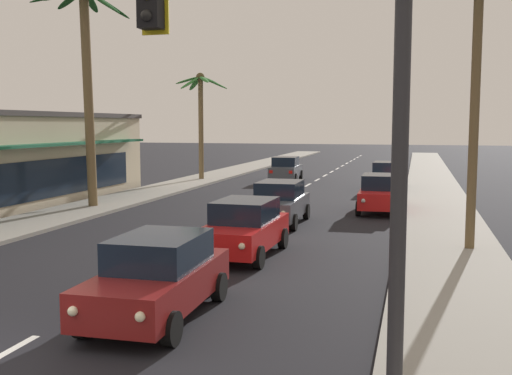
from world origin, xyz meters
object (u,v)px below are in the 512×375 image
(palm_left_second, at_px, (86,61))
(sedan_oncoming_far, at_px, (286,168))
(sedan_third_in_queue, at_px, (244,228))
(sedan_parked_mid_kerb, at_px, (380,193))
(palm_right_second, at_px, (477,8))
(traffic_signal_mast, at_px, (165,42))
(sedan_fifth_in_queue, at_px, (279,202))
(sedan_parked_nearest_kerb, at_px, (387,176))
(palm_left_third, at_px, (201,104))
(sedan_lead_at_stop_bar, at_px, (158,276))

(palm_left_second, bearing_deg, sedan_oncoming_far, 69.47)
(sedan_third_in_queue, bearing_deg, sedan_oncoming_far, 99.22)
(sedan_parked_mid_kerb, bearing_deg, palm_right_second, -68.58)
(traffic_signal_mast, xyz_separation_m, sedan_parked_mid_kerb, (1.98, 19.14, -4.24))
(sedan_fifth_in_queue, bearing_deg, sedan_parked_nearest_kerb, 75.44)
(sedan_third_in_queue, bearing_deg, palm_left_third, 113.27)
(sedan_fifth_in_queue, bearing_deg, sedan_oncoming_far, 101.35)
(sedan_parked_mid_kerb, distance_m, palm_left_second, 14.65)
(sedan_third_in_queue, height_order, palm_left_third, palm_left_third)
(sedan_parked_nearest_kerb, distance_m, palm_left_second, 18.50)
(sedan_fifth_in_queue, relative_size, palm_left_third, 0.60)
(sedan_oncoming_far, bearing_deg, sedan_lead_at_stop_bar, -82.79)
(sedan_third_in_queue, distance_m, palm_right_second, 9.49)
(sedan_parked_nearest_kerb, xyz_separation_m, palm_right_second, (3.27, -17.29, 6.50))
(sedan_parked_nearest_kerb, bearing_deg, palm_left_third, 168.35)
(palm_left_second, height_order, palm_left_third, palm_left_second)
(sedan_third_in_queue, height_order, palm_left_second, palm_left_second)
(sedan_oncoming_far, height_order, sedan_parked_mid_kerb, same)
(sedan_parked_nearest_kerb, bearing_deg, sedan_parked_mid_kerb, -89.11)
(sedan_oncoming_far, xyz_separation_m, palm_right_second, (10.37, -21.42, 6.50))
(sedan_parked_mid_kerb, distance_m, palm_left_third, 18.20)
(palm_left_third, height_order, palm_right_second, palm_right_second)
(sedan_oncoming_far, relative_size, palm_left_second, 0.44)
(palm_left_second, bearing_deg, sedan_parked_nearest_kerb, 41.94)
(sedan_lead_at_stop_bar, bearing_deg, sedan_parked_mid_kerb, 77.84)
(sedan_fifth_in_queue, distance_m, sedan_parked_nearest_kerb, 14.08)
(traffic_signal_mast, relative_size, sedan_lead_at_stop_bar, 2.38)
(traffic_signal_mast, xyz_separation_m, sedan_parked_nearest_kerb, (1.84, 28.47, -4.24))
(palm_left_third, bearing_deg, sedan_parked_nearest_kerb, -11.65)
(sedan_oncoming_far, bearing_deg, palm_left_second, -110.53)
(traffic_signal_mast, relative_size, sedan_oncoming_far, 2.36)
(sedan_lead_at_stop_bar, bearing_deg, traffic_signal_mast, -62.67)
(sedan_fifth_in_queue, height_order, palm_left_third, palm_left_third)
(sedan_parked_nearest_kerb, height_order, palm_left_second, palm_left_second)
(sedan_oncoming_far, bearing_deg, sedan_third_in_queue, -80.78)
(sedan_lead_at_stop_bar, height_order, palm_left_second, palm_left_second)
(traffic_signal_mast, xyz_separation_m, sedan_oncoming_far, (-5.27, 32.60, -4.24))
(sedan_fifth_in_queue, bearing_deg, palm_right_second, -28.31)
(palm_left_third, bearing_deg, sedan_lead_at_stop_bar, -71.44)
(traffic_signal_mast, distance_m, palm_right_second, 12.50)
(sedan_lead_at_stop_bar, height_order, sedan_fifth_in_queue, same)
(traffic_signal_mast, xyz_separation_m, palm_right_second, (5.10, 11.18, 2.26))
(palm_left_second, bearing_deg, sedan_lead_at_stop_bar, -55.01)
(sedan_lead_at_stop_bar, bearing_deg, sedan_parked_nearest_kerb, 82.54)
(sedan_third_in_queue, relative_size, sedan_parked_nearest_kerb, 1.00)
(sedan_third_in_queue, relative_size, palm_left_second, 0.44)
(sedan_fifth_in_queue, height_order, palm_right_second, palm_right_second)
(sedan_lead_at_stop_bar, height_order, palm_left_third, palm_left_third)
(sedan_lead_at_stop_bar, relative_size, sedan_oncoming_far, 0.99)
(traffic_signal_mast, relative_size, sedan_parked_mid_kerb, 2.37)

